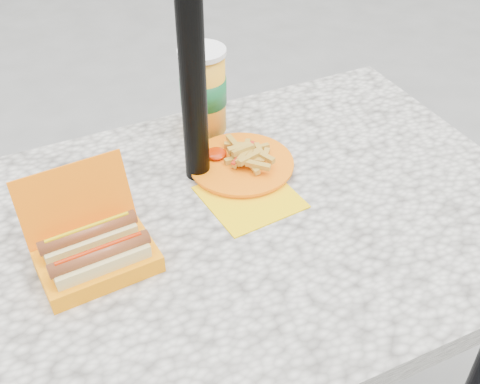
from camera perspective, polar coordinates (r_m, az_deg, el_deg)
name	(u,v)px	position (r m, az deg, el deg)	size (l,w,h in m)	color
picnic_table	(231,260)	(1.22, -0.87, -6.47)	(1.20, 0.80, 0.75)	beige
umbrella_pole	(189,12)	(1.08, -4.85, 16.64)	(0.05, 0.05, 2.20)	black
hotdog_box	(95,251)	(1.06, -13.59, -5.49)	(0.21, 0.19, 0.15)	orange
fries_plate	(242,165)	(1.26, 0.20, 2.58)	(0.23, 0.30, 0.04)	#FFC802
soda_cup	(203,90)	(1.34, -3.50, 9.60)	(0.11, 0.11, 0.20)	#FDA61F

